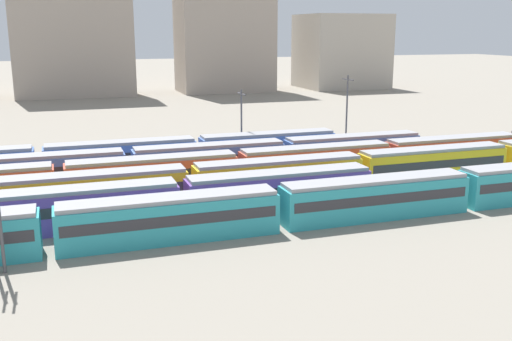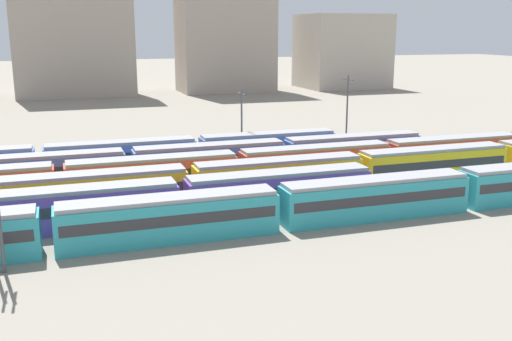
{
  "view_description": "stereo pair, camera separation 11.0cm",
  "coord_description": "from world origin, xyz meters",
  "px_view_note": "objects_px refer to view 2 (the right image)",
  "views": [
    {
      "loc": [
        11.22,
        -45.47,
        16.78
      ],
      "look_at": [
        30.95,
        13.0,
        2.04
      ],
      "focal_mm": 41.34,
      "sensor_mm": 36.0,
      "label": 1
    },
    {
      "loc": [
        11.32,
        -45.5,
        16.78
      ],
      "look_at": [
        30.95,
        13.0,
        2.04
      ],
      "focal_mm": 41.34,
      "sensor_mm": 36.0,
      "label": 2
    }
  ],
  "objects_px": {
    "train_track_3": "(387,156)",
    "train_track_2": "(359,169)",
    "train_track_1": "(73,209)",
    "train_track_0": "(462,189)",
    "train_track_5": "(122,156)",
    "train_track_4": "(129,165)",
    "catenary_pole_3": "(242,120)",
    "catenary_pole_1": "(347,109)"
  },
  "relations": [
    {
      "from": "train_track_3",
      "to": "train_track_2",
      "type": "bearing_deg",
      "value": -141.63
    },
    {
      "from": "train_track_2",
      "to": "train_track_4",
      "type": "height_order",
      "value": "same"
    },
    {
      "from": "catenary_pole_3",
      "to": "train_track_5",
      "type": "bearing_deg",
      "value": -169.29
    },
    {
      "from": "train_track_1",
      "to": "catenary_pole_1",
      "type": "relative_size",
      "value": 5.23
    },
    {
      "from": "catenary_pole_1",
      "to": "train_track_3",
      "type": "bearing_deg",
      "value": -95.34
    },
    {
      "from": "train_track_0",
      "to": "train_track_4",
      "type": "height_order",
      "value": "same"
    },
    {
      "from": "train_track_0",
      "to": "train_track_4",
      "type": "relative_size",
      "value": 1.51
    },
    {
      "from": "train_track_0",
      "to": "train_track_5",
      "type": "xyz_separation_m",
      "value": [
        -29.43,
        26.0,
        -0.0
      ]
    },
    {
      "from": "catenary_pole_1",
      "to": "train_track_2",
      "type": "bearing_deg",
      "value": -112.91
    },
    {
      "from": "train_track_0",
      "to": "train_track_1",
      "type": "relative_size",
      "value": 2.02
    },
    {
      "from": "train_track_1",
      "to": "catenary_pole_3",
      "type": "height_order",
      "value": "catenary_pole_3"
    },
    {
      "from": "train_track_3",
      "to": "train_track_5",
      "type": "xyz_separation_m",
      "value": [
        -30.52,
        10.4,
        -0.0
      ]
    },
    {
      "from": "train_track_3",
      "to": "catenary_pole_3",
      "type": "bearing_deg",
      "value": 136.69
    },
    {
      "from": "train_track_4",
      "to": "catenary_pole_3",
      "type": "xyz_separation_m",
      "value": [
        15.99,
        8.27,
        3.21
      ]
    },
    {
      "from": "train_track_3",
      "to": "train_track_5",
      "type": "height_order",
      "value": "same"
    },
    {
      "from": "train_track_2",
      "to": "train_track_5",
      "type": "relative_size",
      "value": 2.02
    },
    {
      "from": "catenary_pole_1",
      "to": "catenary_pole_3",
      "type": "height_order",
      "value": "catenary_pole_1"
    },
    {
      "from": "train_track_4",
      "to": "catenary_pole_1",
      "type": "bearing_deg",
      "value": 14.38
    },
    {
      "from": "train_track_1",
      "to": "train_track_2",
      "type": "bearing_deg",
      "value": 9.75
    },
    {
      "from": "train_track_2",
      "to": "train_track_3",
      "type": "xyz_separation_m",
      "value": [
        6.57,
        5.2,
        0.0
      ]
    },
    {
      "from": "catenary_pole_3",
      "to": "train_track_4",
      "type": "bearing_deg",
      "value": -152.65
    },
    {
      "from": "train_track_0",
      "to": "train_track_1",
      "type": "height_order",
      "value": "same"
    },
    {
      "from": "train_track_1",
      "to": "catenary_pole_1",
      "type": "xyz_separation_m",
      "value": [
        38.06,
        23.68,
        3.99
      ]
    },
    {
      "from": "catenary_pole_3",
      "to": "train_track_3",
      "type": "bearing_deg",
      "value": -43.31
    },
    {
      "from": "train_track_1",
      "to": "train_track_2",
      "type": "relative_size",
      "value": 0.5
    },
    {
      "from": "train_track_0",
      "to": "train_track_5",
      "type": "height_order",
      "value": "same"
    },
    {
      "from": "catenary_pole_1",
      "to": "catenary_pole_3",
      "type": "xyz_separation_m",
      "value": [
        -15.53,
        0.19,
        -0.78
      ]
    },
    {
      "from": "train_track_1",
      "to": "train_track_3",
      "type": "bearing_deg",
      "value": 15.77
    },
    {
      "from": "train_track_2",
      "to": "train_track_4",
      "type": "bearing_deg",
      "value": 156.31
    },
    {
      "from": "train_track_4",
      "to": "train_track_1",
      "type": "bearing_deg",
      "value": -112.75
    },
    {
      "from": "train_track_1",
      "to": "train_track_4",
      "type": "relative_size",
      "value": 0.75
    },
    {
      "from": "train_track_0",
      "to": "train_track_1",
      "type": "bearing_deg",
      "value": 171.72
    },
    {
      "from": "train_track_5",
      "to": "catenary_pole_3",
      "type": "distance_m",
      "value": 16.83
    },
    {
      "from": "catenary_pole_1",
      "to": "catenary_pole_3",
      "type": "bearing_deg",
      "value": 179.3
    },
    {
      "from": "catenary_pole_3",
      "to": "train_track_1",
      "type": "bearing_deg",
      "value": -133.34
    },
    {
      "from": "train_track_2",
      "to": "train_track_5",
      "type": "bearing_deg",
      "value": 146.92
    },
    {
      "from": "catenary_pole_3",
      "to": "train_track_2",
      "type": "bearing_deg",
      "value": -67.53
    },
    {
      "from": "catenary_pole_1",
      "to": "train_track_5",
      "type": "bearing_deg",
      "value": -174.82
    },
    {
      "from": "train_track_4",
      "to": "train_track_2",
      "type": "bearing_deg",
      "value": -23.69
    },
    {
      "from": "train_track_5",
      "to": "catenary_pole_3",
      "type": "height_order",
      "value": "catenary_pole_3"
    },
    {
      "from": "train_track_3",
      "to": "train_track_1",
      "type": "bearing_deg",
      "value": -164.23
    },
    {
      "from": "train_track_4",
      "to": "catenary_pole_1",
      "type": "distance_m",
      "value": 32.78
    }
  ]
}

